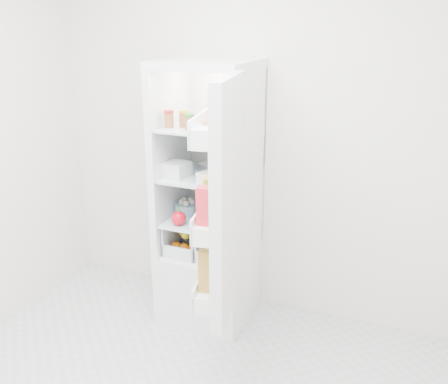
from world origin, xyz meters
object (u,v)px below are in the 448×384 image
at_px(mushroom_bowl, 187,209).
at_px(fridge_door, 223,205).
at_px(red_cabbage, 210,208).
at_px(refrigerator, 212,226).

relative_size(mushroom_bowl, fridge_door, 0.13).
xyz_separation_m(red_cabbage, fridge_door, (0.33, -0.55, 0.26)).
distance_m(refrigerator, fridge_door, 0.84).
bearing_deg(refrigerator, mushroom_bowl, -163.71).
height_order(refrigerator, fridge_door, refrigerator).
relative_size(refrigerator, mushroom_bowl, 10.76).
relative_size(red_cabbage, mushroom_bowl, 0.99).
height_order(mushroom_bowl, fridge_door, fridge_door).
bearing_deg(mushroom_bowl, refrigerator, 16.29).
bearing_deg(refrigerator, red_cabbage, -73.41).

